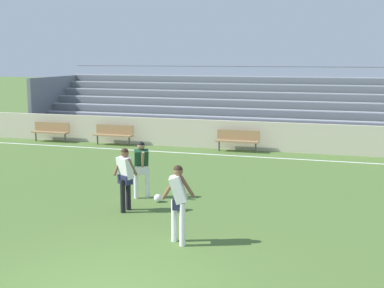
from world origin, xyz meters
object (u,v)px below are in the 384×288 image
Objects in this scene: bench_near_wall_gap at (51,130)px; bench_centre_sideline at (114,133)px; bench_far_right at (238,139)px; player_white_wide_right at (125,174)px; player_white_trailing_run at (178,197)px; player_dark_dropping_back at (141,165)px; soccer_ball at (158,198)px; bleacher_stand at (283,108)px.

bench_near_wall_gap is 1.00× the size of bench_centre_sideline.
player_white_wide_right is (-0.98, -9.21, 0.43)m from bench_far_right.
bench_near_wall_gap is (-8.88, 0.00, 0.00)m from bench_far_right.
bench_far_right is at bearing 0.00° from bench_centre_sideline.
bench_near_wall_gap is 14.87m from player_white_trailing_run.
bench_far_right is at bearing 0.00° from bench_near_wall_gap.
player_white_trailing_run is at bearing -84.53° from bench_far_right.
player_dark_dropping_back is 3.81m from player_white_trailing_run.
soccer_ball is (-0.49, -8.17, -0.44)m from bench_far_right.
bench_centre_sideline is 1.09× the size of player_white_wide_right.
soccer_ball is (-1.90, -11.94, -1.41)m from bleacher_stand.
player_dark_dropping_back reaches higher than bench_far_right.
soccer_ball is (5.18, -8.17, -0.44)m from bench_centre_sideline.
bleacher_stand is at bearing 78.00° from player_dark_dropping_back.
bench_far_right is at bearing 86.56° from soccer_ball.
bench_near_wall_gap is at bearing 135.76° from soccer_ball.
player_dark_dropping_back is (-0.10, 1.31, -0.03)m from player_white_wide_right.
player_dark_dropping_back is at bearing 154.88° from soccer_ball.
bleacher_stand is 15.37× the size of player_dark_dropping_back.
soccer_ball is at bearing 64.75° from player_white_wide_right.
bleacher_stand is at bearing 20.15° from bench_near_wall_gap.
player_white_wide_right is at bearing 137.96° from player_white_trailing_run.
bench_far_right is 1.12× the size of player_dark_dropping_back.
bench_far_right is 1.06× the size of player_white_trailing_run.
bench_far_right is 5.67m from bench_centre_sideline.
soccer_ball is (0.49, 1.04, -0.87)m from player_white_wide_right.
bench_centre_sideline is 1.12× the size of player_dark_dropping_back.
bench_near_wall_gap and bench_centre_sideline have the same top height.
bench_centre_sideline is (3.21, 0.00, 0.00)m from bench_near_wall_gap.
player_white_wide_right is at bearing -49.38° from bench_near_wall_gap.
bench_centre_sideline is (-5.67, 0.00, 0.00)m from bench_far_right.
player_dark_dropping_back reaches higher than soccer_ball.
bench_centre_sideline is at bearing 121.34° from player_white_trailing_run.
soccer_ball is at bearing 118.29° from player_white_trailing_run.
bench_centre_sideline is at bearing 120.19° from player_dark_dropping_back.
soccer_ball is at bearing -99.02° from bleacher_stand.
player_white_wide_right reaches higher than soccer_ball.
player_white_trailing_run is (6.73, -11.05, 0.47)m from bench_centre_sideline.
bleacher_stand is at bearing 79.59° from player_white_wide_right.
bleacher_stand is at bearing 28.07° from bench_centre_sideline.
bleacher_stand is at bearing 88.66° from player_white_trailing_run.
player_white_trailing_run reaches higher than player_dark_dropping_back.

